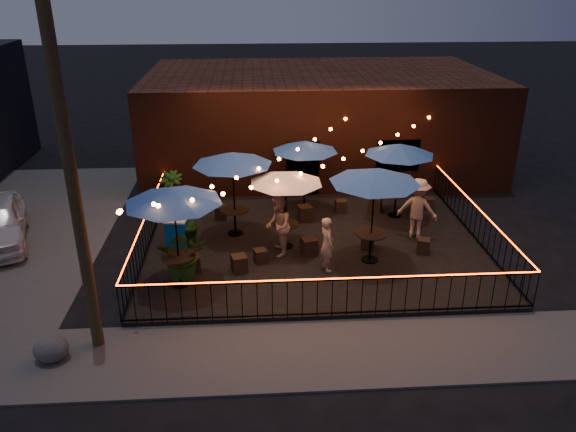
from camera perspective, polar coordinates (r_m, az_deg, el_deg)
name	(u,v)px	position (r m, az deg, el deg)	size (l,w,h in m)	color
ground	(322,280)	(15.56, 3.42, -6.46)	(110.00, 110.00, 0.00)	black
patio	(314,245)	(17.27, 2.64, -2.93)	(10.00, 8.00, 0.15)	black
sidewalk	(339,352)	(12.86, 5.20, -13.62)	(18.00, 2.50, 0.05)	#464341
brick_building	(318,120)	(24.21, 3.06, 9.76)	(14.00, 8.00, 4.00)	#37190F
utility_pole	(72,179)	(11.95, -21.11, 3.52)	(0.26, 0.26, 8.00)	#332515
fence_front	(332,298)	(13.52, 4.51, -8.26)	(10.00, 0.04, 1.04)	black
fence_left	(147,232)	(17.22, -14.11, -1.57)	(0.04, 8.00, 1.04)	black
fence_right	(475,223)	(18.23, 18.49, -0.67)	(0.04, 8.00, 1.04)	black
festoon_lights	(281,173)	(15.96, -0.70, 4.35)	(10.02, 8.72, 1.32)	#F6541B
cafe_table_0	(173,197)	(14.21, -11.59, 1.93)	(2.86, 2.86, 2.74)	black
cafe_table_1	(232,160)	(16.97, -5.66, 5.71)	(2.89, 2.89, 2.68)	black
cafe_table_2	(286,178)	(16.14, -0.22, 3.84)	(2.83, 2.83, 2.38)	black
cafe_table_3	(305,147)	(18.86, 1.74, 7.02)	(2.85, 2.85, 2.46)	black
cafe_table_4	(375,177)	(15.36, 8.83, 3.94)	(3.19, 3.19, 2.78)	black
cafe_table_5	(400,150)	(18.65, 11.28, 6.56)	(2.43, 2.43, 2.53)	black
bistro_chair_0	(193,263)	(15.75, -9.67, -4.78)	(0.40, 0.40, 0.47)	black
bistro_chair_1	(239,264)	(15.58, -4.98, -4.83)	(0.40, 0.40, 0.48)	black
bistro_chair_2	(181,222)	(18.29, -10.82, -0.63)	(0.43, 0.43, 0.51)	black
bistro_chair_3	(220,212)	(18.89, -6.89, 0.36)	(0.39, 0.39, 0.46)	black
bistro_chair_4	(260,256)	(16.01, -2.83, -4.08)	(0.34, 0.34, 0.40)	black
bistro_chair_5	(309,246)	(16.45, 2.13, -3.08)	(0.42, 0.42, 0.50)	black
bistro_chair_6	(305,213)	(18.65, 1.73, 0.29)	(0.43, 0.43, 0.51)	black
bistro_chair_7	(341,206)	(19.40, 5.37, 1.02)	(0.36, 0.36, 0.43)	black
bistro_chair_8	(368,241)	(17.00, 8.10, -2.50)	(0.37, 0.37, 0.44)	black
bistro_chair_9	(423,246)	(17.02, 13.59, -2.94)	(0.36, 0.36, 0.43)	black
bistro_chair_10	(375,204)	(19.61, 8.84, 1.20)	(0.42, 0.42, 0.50)	black
bistro_chair_11	(429,203)	(20.19, 14.15, 1.26)	(0.34, 0.34, 0.40)	black
patron_a	(327,244)	(15.40, 3.96, -2.86)	(0.57, 0.38, 1.57)	#DDA48C
patron_b	(278,226)	(16.13, -1.00, -0.98)	(0.90, 0.70, 1.85)	tan
patron_c	(418,208)	(17.67, 13.02, 0.77)	(1.23, 0.71, 1.91)	#E0A792
potted_shrub_a	(183,254)	(15.22, -10.59, -3.83)	(1.30, 1.13, 1.45)	#0B3D0C
potted_shrub_b	(190,222)	(17.10, -9.93, -0.58)	(0.80, 0.65, 1.46)	#15360E
potted_shrub_c	(171,193)	(19.49, -11.76, 2.34)	(0.82, 0.82, 1.46)	#0C3C0D
cooler	(177,232)	(17.17, -11.24, -1.65)	(0.72, 0.56, 0.86)	#064AA5
boulder	(51,349)	(13.43, -22.94, -12.33)	(0.82, 0.70, 0.64)	#42423D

